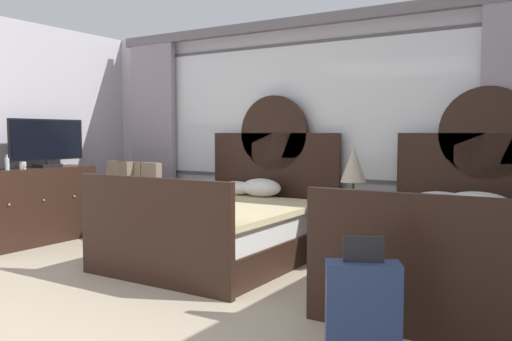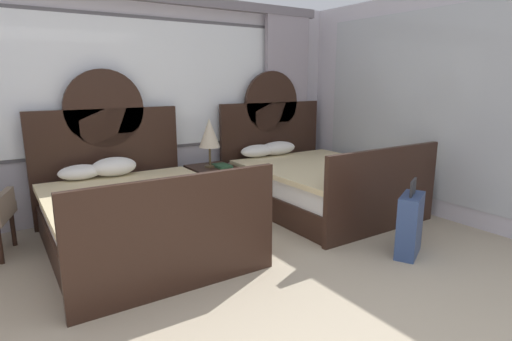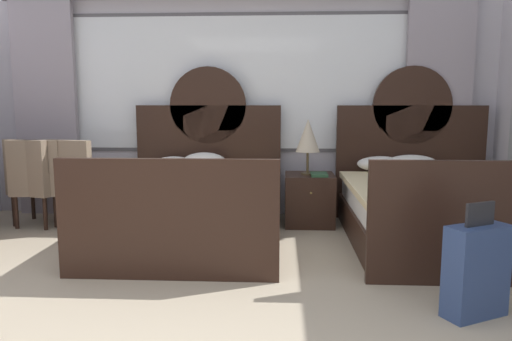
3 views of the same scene
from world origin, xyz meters
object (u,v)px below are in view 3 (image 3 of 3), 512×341
(nightstand_between_beds, at_px, (309,199))
(book_on_nightstand, at_px, (319,174))
(armchair_by_window_left, at_px, (79,179))
(table_lamp_on_nightstand, at_px, (308,136))
(bed_near_mirror, at_px, (435,207))
(armchair_by_window_right, at_px, (40,179))
(suitcase_on_floor, at_px, (476,271))
(armchair_by_window_centre, at_px, (38,179))
(bed_near_window, at_px, (194,205))

(nightstand_between_beds, bearing_deg, book_on_nightstand, -48.77)
(armchair_by_window_left, bearing_deg, table_lamp_on_nightstand, 4.04)
(bed_near_mirror, xyz_separation_m, nightstand_between_beds, (-1.18, 0.66, -0.07))
(nightstand_between_beds, height_order, armchair_by_window_right, armchair_by_window_right)
(armchair_by_window_left, relative_size, suitcase_on_floor, 1.29)
(table_lamp_on_nightstand, distance_m, armchair_by_window_centre, 3.04)
(table_lamp_on_nightstand, xyz_separation_m, suitcase_on_floor, (0.96, -2.30, -0.69))
(bed_near_window, xyz_separation_m, armchair_by_window_left, (-1.36, 0.47, 0.17))
(table_lamp_on_nightstand, distance_m, suitcase_on_floor, 2.58)
(bed_near_mirror, height_order, table_lamp_on_nightstand, bed_near_mirror)
(nightstand_between_beds, xyz_separation_m, armchair_by_window_centre, (-3.02, -0.20, 0.24))
(bed_near_mirror, height_order, suitcase_on_floor, bed_near_mirror)
(nightstand_between_beds, bearing_deg, table_lamp_on_nightstand, -146.09)
(suitcase_on_floor, bearing_deg, bed_near_mirror, 81.41)
(bed_near_mirror, relative_size, armchair_by_window_centre, 2.26)
(book_on_nightstand, height_order, suitcase_on_floor, suitcase_on_floor)
(table_lamp_on_nightstand, height_order, armchair_by_window_right, table_lamp_on_nightstand)
(bed_near_mirror, bearing_deg, book_on_nightstand, 153.13)
(armchair_by_window_centre, distance_m, suitcase_on_floor, 4.49)
(bed_near_window, height_order, suitcase_on_floor, bed_near_window)
(armchair_by_window_left, xyz_separation_m, armchair_by_window_right, (-0.44, -0.00, 0.00))
(table_lamp_on_nightstand, relative_size, book_on_nightstand, 2.37)
(book_on_nightstand, relative_size, suitcase_on_floor, 0.35)
(table_lamp_on_nightstand, xyz_separation_m, book_on_nightstand, (0.12, -0.09, -0.41))
(book_on_nightstand, bearing_deg, suitcase_on_floor, -69.26)
(nightstand_between_beds, distance_m, armchair_by_window_left, 2.57)
(bed_near_window, relative_size, bed_near_mirror, 1.00)
(armchair_by_window_left, relative_size, armchair_by_window_centre, 1.00)
(nightstand_between_beds, distance_m, table_lamp_on_nightstand, 0.71)
(book_on_nightstand, distance_m, suitcase_on_floor, 2.38)
(table_lamp_on_nightstand, relative_size, suitcase_on_floor, 0.82)
(bed_near_mirror, distance_m, armchair_by_window_centre, 4.23)
(bed_near_window, height_order, bed_near_mirror, same)
(armchair_by_window_left, relative_size, armchair_by_window_right, 1.00)
(bed_near_window, xyz_separation_m, nightstand_between_beds, (1.19, 0.66, -0.07))
(book_on_nightstand, distance_m, armchair_by_window_right, 3.09)
(bed_near_mirror, bearing_deg, armchair_by_window_right, 173.71)
(bed_near_mirror, bearing_deg, armchair_by_window_centre, 173.71)
(bed_near_mirror, xyz_separation_m, book_on_nightstand, (-1.09, 0.55, 0.23))
(armchair_by_window_right, relative_size, suitcase_on_floor, 1.29)
(bed_near_mirror, height_order, nightstand_between_beds, bed_near_mirror)
(armchair_by_window_right, distance_m, suitcase_on_floor, 4.46)
(table_lamp_on_nightstand, bearing_deg, armchair_by_window_right, -176.50)
(armchair_by_window_left, bearing_deg, armchair_by_window_centre, 179.91)
(armchair_by_window_centre, distance_m, armchair_by_window_right, 0.03)
(armchair_by_window_centre, bearing_deg, suitcase_on_floor, -28.20)
(book_on_nightstand, height_order, armchair_by_window_centre, armchair_by_window_centre)
(book_on_nightstand, bearing_deg, armchair_by_window_centre, -178.40)
(armchair_by_window_centre, bearing_deg, bed_near_mirror, -6.29)
(bed_near_mirror, xyz_separation_m, suitcase_on_floor, (-0.25, -1.66, -0.05))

